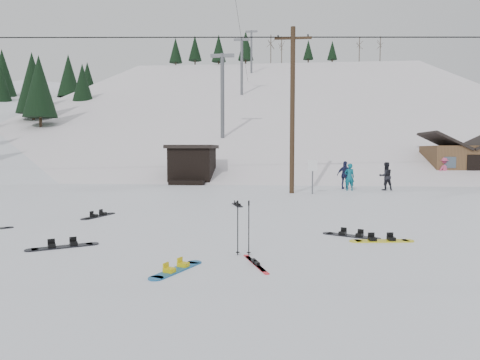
# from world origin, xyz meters

# --- Properties ---
(ground) EXTENTS (200.00, 200.00, 0.00)m
(ground) POSITION_xyz_m (0.00, 0.00, 0.00)
(ground) COLOR white
(ground) RESTS_ON ground
(ski_slope) EXTENTS (60.00, 85.24, 65.97)m
(ski_slope) POSITION_xyz_m (0.00, 55.00, -12.00)
(ski_slope) COLOR white
(ski_slope) RESTS_ON ground
(ridge_left) EXTENTS (47.54, 95.03, 58.38)m
(ridge_left) POSITION_xyz_m (-36.00, 48.00, -11.00)
(ridge_left) COLOR white
(ridge_left) RESTS_ON ground
(treeline_crest) EXTENTS (50.00, 6.00, 10.00)m
(treeline_crest) POSITION_xyz_m (0.00, 86.00, 0.00)
(treeline_crest) COLOR black
(treeline_crest) RESTS_ON ski_slope
(utility_pole) EXTENTS (2.00, 0.26, 9.00)m
(utility_pole) POSITION_xyz_m (2.00, 14.00, 4.68)
(utility_pole) COLOR #3A2819
(utility_pole) RESTS_ON ground
(trail_sign) EXTENTS (0.50, 0.09, 1.85)m
(trail_sign) POSITION_xyz_m (3.10, 13.58, 1.27)
(trail_sign) COLOR #595B60
(trail_sign) RESTS_ON ground
(lift_hut) EXTENTS (3.40, 4.10, 2.75)m
(lift_hut) POSITION_xyz_m (-5.00, 20.94, 1.36)
(lift_hut) COLOR black
(lift_hut) RESTS_ON ground
(lift_tower_near) EXTENTS (2.20, 0.36, 8.00)m
(lift_tower_near) POSITION_xyz_m (-4.00, 30.00, 7.86)
(lift_tower_near) COLOR #595B60
(lift_tower_near) RESTS_ON ski_slope
(lift_tower_mid) EXTENTS (2.20, 0.36, 8.00)m
(lift_tower_mid) POSITION_xyz_m (-4.00, 50.00, 14.36)
(lift_tower_mid) COLOR #595B60
(lift_tower_mid) RESTS_ON ski_slope
(lift_tower_far) EXTENTS (2.20, 0.36, 8.00)m
(lift_tower_far) POSITION_xyz_m (-4.00, 70.00, 20.86)
(lift_tower_far) COLOR #595B60
(lift_tower_far) RESTS_ON ski_slope
(cabin) EXTENTS (5.39, 4.40, 3.77)m
(cabin) POSITION_xyz_m (15.00, 24.00, 1.48)
(cabin) COLOR brown
(cabin) RESTS_ON ground
(hero_snowboard) EXTENTS (0.78, 1.45, 0.11)m
(hero_snowboard) POSITION_xyz_m (-0.68, -1.54, 0.03)
(hero_snowboard) COLOR #1964A2
(hero_snowboard) RESTS_ON ground
(hero_skis) EXTENTS (0.62, 1.48, 0.08)m
(hero_skis) POSITION_xyz_m (0.85, -0.93, 0.02)
(hero_skis) COLOR red
(hero_skis) RESTS_ON ground
(ski_poles) EXTENTS (0.34, 0.09, 1.24)m
(ski_poles) POSITION_xyz_m (0.53, -0.17, 0.64)
(ski_poles) COLOR black
(ski_poles) RESTS_ON ground
(board_scatter_a) EXTENTS (1.46, 1.09, 0.12)m
(board_scatter_a) POSITION_xyz_m (-3.92, 0.17, 0.03)
(board_scatter_a) COLOR black
(board_scatter_a) RESTS_ON ground
(board_scatter_b) EXTENTS (0.68, 1.68, 0.12)m
(board_scatter_b) POSITION_xyz_m (-5.11, 4.95, 0.03)
(board_scatter_b) COLOR black
(board_scatter_b) RESTS_ON ground
(board_scatter_d) EXTENTS (1.47, 0.93, 0.11)m
(board_scatter_d) POSITION_xyz_m (3.30, 2.19, 0.03)
(board_scatter_d) COLOR black
(board_scatter_d) RESTS_ON ground
(board_scatter_e) EXTENTS (1.68, 0.49, 0.12)m
(board_scatter_e) POSITION_xyz_m (3.99, 1.60, 0.03)
(board_scatter_e) COLOR yellow
(board_scatter_e) RESTS_ON ground
(board_scatter_f) EXTENTS (0.61, 1.37, 0.10)m
(board_scatter_f) POSITION_xyz_m (-0.47, 8.50, 0.03)
(board_scatter_f) COLOR black
(board_scatter_f) RESTS_ON ground
(skier_teal) EXTENTS (0.62, 0.44, 1.59)m
(skier_teal) POSITION_xyz_m (5.42, 15.86, 0.80)
(skier_teal) COLOR #0A5B6D
(skier_teal) RESTS_ON ground
(skier_dark) EXTENTS (0.91, 0.77, 1.66)m
(skier_dark) POSITION_xyz_m (7.57, 16.20, 0.83)
(skier_dark) COLOR black
(skier_dark) RESTS_ON ground
(skier_pink) EXTENTS (1.39, 1.16, 1.88)m
(skier_pink) POSITION_xyz_m (13.04, 22.13, 0.94)
(skier_pink) COLOR #C5456E
(skier_pink) RESTS_ON ground
(skier_navy) EXTENTS (1.08, 0.81, 1.71)m
(skier_navy) POSITION_xyz_m (5.30, 16.73, 0.85)
(skier_navy) COLOR #1B1F44
(skier_navy) RESTS_ON ground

